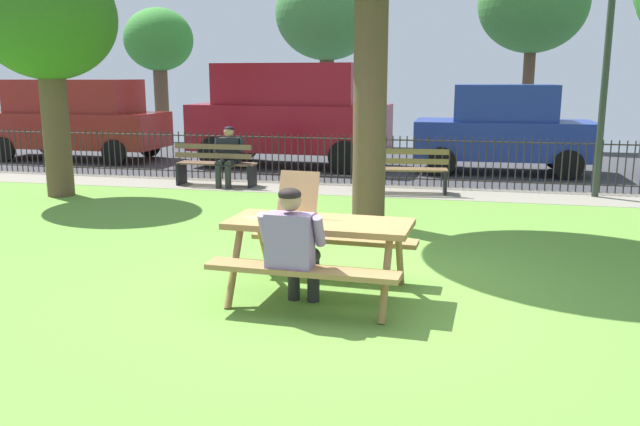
# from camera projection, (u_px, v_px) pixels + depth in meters

# --- Properties ---
(ground) EXTENTS (28.00, 10.68, 0.02)m
(ground) POSITION_uv_depth(u_px,v_px,m) (369.00, 256.00, 8.01)
(ground) COLOR #649639
(cobblestone_walkway) EXTENTS (28.00, 1.40, 0.01)m
(cobblestone_walkway) POSITION_uv_depth(u_px,v_px,m) (406.00, 192.00, 12.43)
(cobblestone_walkway) COLOR gray
(street_asphalt) EXTENTS (28.00, 7.25, 0.01)m
(street_asphalt) POSITION_uv_depth(u_px,v_px,m) (423.00, 163.00, 16.56)
(street_asphalt) COLOR #38383D
(picnic_table_foreground) EXTENTS (1.86, 1.56, 0.79)m
(picnic_table_foreground) POSITION_uv_depth(u_px,v_px,m) (319.00, 238.00, 6.42)
(picnic_table_foreground) COLOR #9E7544
(picnic_table_foreground) RESTS_ON ground
(pizza_box_open) EXTENTS (0.46, 0.53, 0.46)m
(pizza_box_open) POSITION_uv_depth(u_px,v_px,m) (293.00, 211.00, 6.44)
(pizza_box_open) COLOR tan
(pizza_box_open) RESTS_ON picnic_table_foreground
(pizza_slice_on_table) EXTENTS (0.23, 0.19, 0.02)m
(pizza_slice_on_table) POSITION_uv_depth(u_px,v_px,m) (257.00, 217.00, 6.54)
(pizza_slice_on_table) COLOR #F2D25F
(pizza_slice_on_table) RESTS_ON picnic_table_foreground
(adult_at_table) EXTENTS (0.62, 0.60, 1.19)m
(adult_at_table) POSITION_uv_depth(u_px,v_px,m) (293.00, 244.00, 5.97)
(adult_at_table) COLOR #242424
(adult_at_table) RESTS_ON ground
(iron_fence_streetside) EXTENTS (22.14, 0.03, 1.00)m
(iron_fence_streetside) POSITION_uv_depth(u_px,v_px,m) (410.00, 161.00, 12.99)
(iron_fence_streetside) COLOR #2D2823
(iron_fence_streetside) RESTS_ON ground
(park_bench_left) EXTENTS (1.60, 0.46, 0.85)m
(park_bench_left) POSITION_uv_depth(u_px,v_px,m) (216.00, 165.00, 13.05)
(park_bench_left) COLOR brown
(park_bench_left) RESTS_ON ground
(park_bench_center) EXTENTS (1.63, 0.61, 0.85)m
(park_bench_center) POSITION_uv_depth(u_px,v_px,m) (404.00, 171.00, 12.22)
(park_bench_center) COLOR olive
(park_bench_center) RESTS_ON ground
(person_on_park_bench) EXTENTS (0.61, 0.60, 1.19)m
(person_on_park_bench) POSITION_uv_depth(u_px,v_px,m) (228.00, 153.00, 12.96)
(person_on_park_bench) COLOR #282828
(person_on_park_bench) RESTS_ON ground
(lamp_post_walkway) EXTENTS (0.28, 0.28, 3.78)m
(lamp_post_walkway) POSITION_uv_depth(u_px,v_px,m) (606.00, 66.00, 11.44)
(lamp_post_walkway) COLOR #2D382D
(lamp_post_walkway) RESTS_ON ground
(tree_near_table) EXTENTS (2.40, 2.40, 4.25)m
(tree_near_table) POSITION_uv_depth(u_px,v_px,m) (47.00, 22.00, 11.41)
(tree_near_table) COLOR brown
(tree_near_table) RESTS_ON ground
(parked_car_left) EXTENTS (4.62, 1.98, 2.08)m
(parked_car_left) POSITION_uv_depth(u_px,v_px,m) (76.00, 118.00, 17.07)
(parked_car_left) COLOR maroon
(parked_car_left) RESTS_ON ground
(parked_car_center) EXTENTS (4.79, 2.25, 2.46)m
(parked_car_center) POSITION_uv_depth(u_px,v_px,m) (290.00, 112.00, 15.74)
(parked_car_center) COLOR maroon
(parked_car_center) RESTS_ON ground
(parked_car_right) EXTENTS (3.93, 1.88, 1.98)m
(parked_car_right) POSITION_uv_depth(u_px,v_px,m) (503.00, 128.00, 14.71)
(parked_car_right) COLOR navy
(parked_car_right) RESTS_ON ground
(far_tree_left) EXTENTS (2.46, 2.46, 4.56)m
(far_tree_left) POSITION_uv_depth(u_px,v_px,m) (159.00, 42.00, 23.34)
(far_tree_left) COLOR brown
(far_tree_left) RESTS_ON ground
(far_tree_midleft) EXTENTS (3.46, 3.46, 5.80)m
(far_tree_midleft) POSITION_uv_depth(u_px,v_px,m) (327.00, 14.00, 21.81)
(far_tree_midleft) COLOR brown
(far_tree_midleft) RESTS_ON ground
(far_tree_center) EXTENTS (3.40, 3.40, 5.93)m
(far_tree_center) POSITION_uv_depth(u_px,v_px,m) (533.00, 4.00, 20.32)
(far_tree_center) COLOR brown
(far_tree_center) RESTS_ON ground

